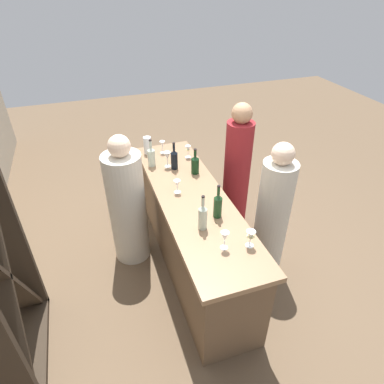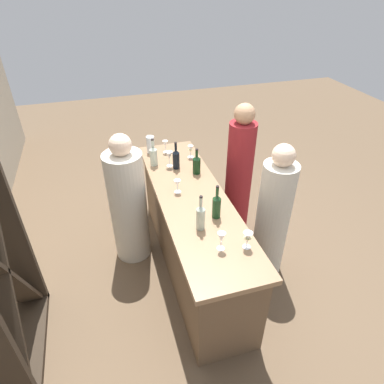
{
  "view_description": "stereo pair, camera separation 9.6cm",
  "coord_description": "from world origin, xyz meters",
  "px_view_note": "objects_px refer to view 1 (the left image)",
  "views": [
    {
      "loc": [
        -2.5,
        0.84,
        2.77
      ],
      "look_at": [
        0.0,
        0.0,
        0.96
      ],
      "focal_mm": 31.22,
      "sensor_mm": 36.0,
      "label": 1
    },
    {
      "loc": [
        -2.53,
        0.75,
        2.77
      ],
      "look_at": [
        0.0,
        0.0,
        0.96
      ],
      "focal_mm": 31.22,
      "sensor_mm": 36.0,
      "label": 2
    }
  ],
  "objects_px": {
    "wine_glass_near_center": "(188,150)",
    "wine_glass_near_right": "(225,237)",
    "person_center_guest": "(272,216)",
    "wine_bottle_second_right_near_black": "(174,159)",
    "wine_bottle_rightmost_clear_pale": "(151,156)",
    "water_pitcher": "(148,145)",
    "wine_bottle_leftmost_clear_pale": "(203,216)",
    "wine_glass_near_left": "(251,236)",
    "wine_glass_far_right": "(177,184)",
    "person_right_guest": "(127,206)",
    "wine_bottle_second_left_olive_green": "(218,205)",
    "person_left_guest": "(237,173)",
    "wine_glass_far_left": "(162,144)",
    "wine_bottle_center_dark_green": "(195,164)",
    "wine_glass_far_center": "(167,156)"
  },
  "relations": [
    {
      "from": "wine_bottle_center_dark_green",
      "to": "wine_bottle_rightmost_clear_pale",
      "type": "xyz_separation_m",
      "value": [
        0.31,
        0.4,
        0.01
      ]
    },
    {
      "from": "wine_glass_near_left",
      "to": "person_left_guest",
      "type": "distance_m",
      "value": 1.4
    },
    {
      "from": "wine_glass_near_left",
      "to": "water_pitcher",
      "type": "bearing_deg",
      "value": 13.13
    },
    {
      "from": "water_pitcher",
      "to": "wine_glass_near_right",
      "type": "bearing_deg",
      "value": -172.88
    },
    {
      "from": "wine_glass_near_center",
      "to": "wine_glass_far_center",
      "type": "height_order",
      "value": "wine_glass_far_center"
    },
    {
      "from": "wine_bottle_leftmost_clear_pale",
      "to": "wine_bottle_rightmost_clear_pale",
      "type": "xyz_separation_m",
      "value": [
        1.18,
        0.17,
        -0.01
      ]
    },
    {
      "from": "wine_glass_far_right",
      "to": "water_pitcher",
      "type": "relative_size",
      "value": 0.67
    },
    {
      "from": "wine_bottle_leftmost_clear_pale",
      "to": "wine_glass_near_right",
      "type": "height_order",
      "value": "wine_bottle_leftmost_clear_pale"
    },
    {
      "from": "wine_glass_near_center",
      "to": "wine_glass_near_left",
      "type": "bearing_deg",
      "value": -179.81
    },
    {
      "from": "person_center_guest",
      "to": "wine_bottle_second_right_near_black",
      "type": "bearing_deg",
      "value": -62.25
    },
    {
      "from": "wine_bottle_rightmost_clear_pale",
      "to": "wine_glass_far_left",
      "type": "height_order",
      "value": "wine_bottle_rightmost_clear_pale"
    },
    {
      "from": "wine_glass_far_left",
      "to": "person_center_guest",
      "type": "xyz_separation_m",
      "value": [
        -1.26,
        -0.79,
        -0.33
      ]
    },
    {
      "from": "wine_bottle_center_dark_green",
      "to": "wine_bottle_rightmost_clear_pale",
      "type": "height_order",
      "value": "wine_bottle_rightmost_clear_pale"
    },
    {
      "from": "wine_glass_far_center",
      "to": "person_left_guest",
      "type": "xyz_separation_m",
      "value": [
        -0.15,
        -0.78,
        -0.28
      ]
    },
    {
      "from": "wine_bottle_leftmost_clear_pale",
      "to": "wine_glass_far_left",
      "type": "distance_m",
      "value": 1.44
    },
    {
      "from": "person_center_guest",
      "to": "wine_bottle_rightmost_clear_pale",
      "type": "bearing_deg",
      "value": -59.44
    },
    {
      "from": "wine_glass_near_right",
      "to": "wine_glass_far_center",
      "type": "distance_m",
      "value": 1.39
    },
    {
      "from": "wine_bottle_second_right_near_black",
      "to": "wine_bottle_rightmost_clear_pale",
      "type": "xyz_separation_m",
      "value": [
        0.14,
        0.22,
        0.0
      ]
    },
    {
      "from": "wine_glass_far_right",
      "to": "wine_bottle_leftmost_clear_pale",
      "type": "bearing_deg",
      "value": -175.2
    },
    {
      "from": "wine_bottle_center_dark_green",
      "to": "wine_glass_far_right",
      "type": "bearing_deg",
      "value": 135.74
    },
    {
      "from": "wine_glass_near_left",
      "to": "wine_glass_near_right",
      "type": "xyz_separation_m",
      "value": [
        0.04,
        0.2,
        0.01
      ]
    },
    {
      "from": "water_pitcher",
      "to": "wine_bottle_second_left_olive_green",
      "type": "bearing_deg",
      "value": -166.84
    },
    {
      "from": "wine_bottle_rightmost_clear_pale",
      "to": "wine_glass_far_center",
      "type": "relative_size",
      "value": 1.76
    },
    {
      "from": "wine_glass_near_left",
      "to": "person_center_guest",
      "type": "distance_m",
      "value": 0.81
    },
    {
      "from": "wine_glass_near_center",
      "to": "person_left_guest",
      "type": "relative_size",
      "value": 0.09
    },
    {
      "from": "wine_glass_near_right",
      "to": "wine_glass_far_right",
      "type": "height_order",
      "value": "wine_glass_near_right"
    },
    {
      "from": "wine_bottle_leftmost_clear_pale",
      "to": "person_right_guest",
      "type": "height_order",
      "value": "person_right_guest"
    },
    {
      "from": "person_right_guest",
      "to": "wine_glass_near_center",
      "type": "bearing_deg",
      "value": 15.57
    },
    {
      "from": "wine_bottle_second_right_near_black",
      "to": "wine_glass_near_left",
      "type": "distance_m",
      "value": 1.38
    },
    {
      "from": "wine_glass_near_center",
      "to": "person_center_guest",
      "type": "relative_size",
      "value": 0.1
    },
    {
      "from": "wine_bottle_second_right_near_black",
      "to": "wine_glass_far_right",
      "type": "relative_size",
      "value": 2.27
    },
    {
      "from": "wine_glass_far_center",
      "to": "wine_glass_near_left",
      "type": "bearing_deg",
      "value": -168.64
    },
    {
      "from": "wine_bottle_leftmost_clear_pale",
      "to": "wine_bottle_second_right_near_black",
      "type": "bearing_deg",
      "value": -2.98
    },
    {
      "from": "wine_glass_far_right",
      "to": "person_left_guest",
      "type": "relative_size",
      "value": 0.09
    },
    {
      "from": "wine_bottle_rightmost_clear_pale",
      "to": "wine_glass_far_left",
      "type": "bearing_deg",
      "value": -36.4
    },
    {
      "from": "wine_glass_near_right",
      "to": "wine_bottle_rightmost_clear_pale",
      "type": "bearing_deg",
      "value": 9.44
    },
    {
      "from": "wine_glass_near_right",
      "to": "person_right_guest",
      "type": "relative_size",
      "value": 0.11
    },
    {
      "from": "person_left_guest",
      "to": "wine_glass_near_center",
      "type": "bearing_deg",
      "value": -48.41
    },
    {
      "from": "wine_glass_far_center",
      "to": "wine_bottle_leftmost_clear_pale",
      "type": "bearing_deg",
      "value": -179.63
    },
    {
      "from": "wine_bottle_center_dark_green",
      "to": "person_left_guest",
      "type": "xyz_separation_m",
      "value": [
        0.08,
        -0.54,
        -0.26
      ]
    },
    {
      "from": "wine_bottle_leftmost_clear_pale",
      "to": "wine_bottle_second_left_olive_green",
      "type": "bearing_deg",
      "value": -58.96
    },
    {
      "from": "wine_glass_near_center",
      "to": "wine_glass_near_right",
      "type": "bearing_deg",
      "value": 172.62
    },
    {
      "from": "water_pitcher",
      "to": "wine_bottle_leftmost_clear_pale",
      "type": "bearing_deg",
      "value": -174.51
    },
    {
      "from": "wine_glass_far_center",
      "to": "water_pitcher",
      "type": "height_order",
      "value": "water_pitcher"
    },
    {
      "from": "wine_bottle_second_right_near_black",
      "to": "wine_glass_near_center",
      "type": "bearing_deg",
      "value": -48.39
    },
    {
      "from": "wine_bottle_second_right_near_black",
      "to": "wine_glass_near_right",
      "type": "relative_size",
      "value": 1.93
    },
    {
      "from": "wine_glass_near_right",
      "to": "wine_glass_far_right",
      "type": "distance_m",
      "value": 0.88
    },
    {
      "from": "wine_bottle_second_left_olive_green",
      "to": "wine_bottle_center_dark_green",
      "type": "height_order",
      "value": "wine_bottle_second_left_olive_green"
    },
    {
      "from": "wine_glass_far_left",
      "to": "water_pitcher",
      "type": "bearing_deg",
      "value": 73.94
    },
    {
      "from": "wine_bottle_leftmost_clear_pale",
      "to": "wine_glass_near_right",
      "type": "xyz_separation_m",
      "value": [
        -0.28,
        -0.08,
        -0.01
      ]
    }
  ]
}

